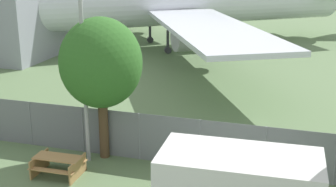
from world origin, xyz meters
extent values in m
cylinder|color=slate|center=(-2.55, 9.75, 1.01)|extent=(0.07, 0.07, 2.03)
cylinder|color=slate|center=(0.00, 9.75, 1.01)|extent=(0.07, 0.07, 2.03)
cylinder|color=slate|center=(2.55, 9.75, 1.01)|extent=(0.07, 0.07, 2.03)
cylinder|color=slate|center=(5.09, 9.75, 1.01)|extent=(0.07, 0.07, 2.03)
cylinder|color=slate|center=(7.64, 9.75, 1.01)|extent=(0.07, 0.07, 2.03)
cylinder|color=slate|center=(10.18, 9.75, 1.01)|extent=(0.07, 0.07, 2.03)
cube|color=slate|center=(0.00, 9.75, 1.01)|extent=(56.00, 0.01, 2.03)
cylinder|color=silver|center=(-5.33, 30.53, 4.01)|extent=(33.29, 26.10, 4.11)
cube|color=silver|center=(2.56, 23.08, 3.40)|extent=(12.95, 17.73, 0.30)
cylinder|color=#939399|center=(1.32, 25.38, 2.32)|extent=(4.08, 3.69, 1.85)
cylinder|color=#939399|center=(-8.30, 38.40, 2.32)|extent=(4.08, 3.69, 1.85)
cylinder|color=#2D2D33|center=(-2.32, 29.69, 0.98)|extent=(0.24, 0.24, 1.96)
cylinder|color=#2D2D33|center=(-2.32, 29.69, 0.28)|extent=(0.63, 0.57, 0.56)
cylinder|color=#2D2D33|center=(-5.25, 33.66, 0.98)|extent=(0.24, 0.24, 1.96)
cylinder|color=#2D2D33|center=(-5.25, 33.66, 0.28)|extent=(0.63, 0.57, 0.56)
cube|color=#A37A47|center=(0.04, 7.51, 0.74)|extent=(1.85, 0.81, 0.04)
cube|color=#A37A47|center=(0.03, 8.07, 0.44)|extent=(1.84, 0.33, 0.04)
cube|color=#A37A47|center=(0.06, 6.95, 0.44)|extent=(1.84, 0.33, 0.04)
cube|color=#A37A47|center=(0.86, 7.53, 0.37)|extent=(0.10, 1.40, 0.74)
cube|color=#A37A47|center=(-0.77, 7.49, 0.37)|extent=(0.10, 1.40, 0.74)
cylinder|color=#4C3823|center=(1.06, 9.56, 1.33)|extent=(0.40, 0.40, 2.66)
ellipsoid|color=#2D6023|center=(1.06, 9.56, 4.07)|extent=(3.31, 3.31, 3.64)
cylinder|color=#99999E|center=(0.57, 9.04, 3.99)|extent=(0.16, 0.16, 7.97)
camera|label=1|loc=(8.87, -6.90, 8.40)|focal=50.00mm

